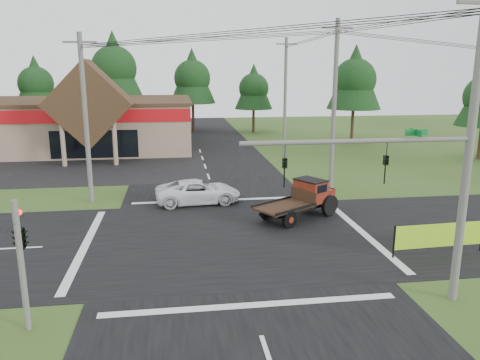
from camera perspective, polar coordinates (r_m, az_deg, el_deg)
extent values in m
plane|color=#324B1A|center=(23.79, -1.37, -7.11)|extent=(120.00, 120.00, 0.00)
cube|color=black|center=(23.79, -1.37, -7.08)|extent=(12.00, 120.00, 0.02)
cube|color=black|center=(23.79, -1.37, -7.08)|extent=(120.00, 12.00, 0.02)
cube|color=black|center=(43.52, -23.09, 1.28)|extent=(28.00, 14.00, 0.02)
cube|color=gray|center=(54.17, -22.45, 6.19)|extent=(30.00, 15.00, 5.00)
cube|color=#362616|center=(53.96, -22.69, 8.88)|extent=(30.40, 15.40, 0.30)
cube|color=maroon|center=(46.78, -24.86, 6.96)|extent=(30.00, 0.12, 1.20)
cube|color=#362616|center=(44.39, -17.85, 8.83)|extent=(7.78, 4.00, 7.78)
cylinder|color=gray|center=(43.51, -20.77, 4.14)|extent=(0.40, 0.40, 4.00)
cylinder|color=gray|center=(42.75, -15.00, 4.41)|extent=(0.40, 0.40, 4.00)
cube|color=black|center=(45.76, -17.31, 4.19)|extent=(8.00, 0.08, 2.60)
cylinder|color=#595651|center=(18.39, 25.48, -3.16)|extent=(0.24, 0.24, 7.00)
cylinder|color=#595651|center=(16.01, 14.30, 4.62)|extent=(8.00, 0.16, 0.16)
imported|color=black|center=(16.58, 17.30, 1.20)|extent=(0.16, 0.20, 1.00)
imported|color=black|center=(15.43, 5.45, 0.88)|extent=(0.16, 0.20, 1.00)
cube|color=#0C6626|center=(16.83, 20.70, 5.44)|extent=(0.80, 0.04, 0.22)
cylinder|color=#595651|center=(16.64, -25.08, -9.55)|extent=(0.20, 0.20, 4.40)
imported|color=black|center=(16.33, -25.40, -4.41)|extent=(0.53, 2.48, 1.00)
sphere|color=#FF0C0C|center=(16.41, -25.32, -3.59)|extent=(0.18, 0.18, 0.18)
cylinder|color=#595651|center=(17.97, 26.12, 2.97)|extent=(0.30, 0.30, 11.00)
cylinder|color=#595651|center=(30.79, -18.30, 6.97)|extent=(0.30, 0.30, 10.50)
cube|color=#595651|center=(30.68, -18.95, 15.62)|extent=(2.00, 0.12, 0.12)
cylinder|color=#595651|center=(32.04, 11.38, 8.51)|extent=(0.30, 0.30, 11.50)
cube|color=#595651|center=(32.04, 11.82, 17.72)|extent=(2.00, 0.12, 0.12)
cylinder|color=#595651|center=(45.47, 5.52, 9.87)|extent=(0.30, 0.30, 11.20)
cube|color=#595651|center=(45.44, 5.67, 16.18)|extent=(2.00, 0.12, 0.12)
cylinder|color=#332316|center=(66.81, -23.25, 6.65)|extent=(0.36, 0.36, 3.50)
cone|color=#133315|center=(66.50, -23.65, 10.96)|extent=(5.60, 5.60, 6.60)
sphere|color=#133315|center=(66.51, -23.62, 10.71)|extent=(4.40, 4.40, 4.40)
cylinder|color=#332316|center=(63.87, -14.77, 7.50)|extent=(0.36, 0.36, 4.55)
cone|color=#133315|center=(63.59, -15.13, 13.39)|extent=(7.28, 7.28, 8.58)
sphere|color=#133315|center=(63.59, -15.11, 13.04)|extent=(5.72, 5.72, 5.72)
cylinder|color=#332316|center=(64.52, -5.73, 7.61)|extent=(0.36, 0.36, 3.85)
cone|color=#133315|center=(64.20, -5.85, 12.55)|extent=(6.16, 6.16, 7.26)
sphere|color=#133315|center=(64.21, -5.84, 12.25)|extent=(4.84, 4.84, 4.84)
cylinder|color=#332316|center=(63.39, 1.66, 7.25)|extent=(0.36, 0.36, 3.15)
cone|color=#133315|center=(63.07, 1.68, 11.36)|extent=(5.04, 5.04, 5.94)
sphere|color=#133315|center=(63.08, 1.68, 11.12)|extent=(3.96, 3.96, 3.96)
cylinder|color=#332316|center=(56.41, 13.52, 6.49)|extent=(0.36, 0.36, 3.85)
cone|color=#133315|center=(56.05, 13.84, 12.13)|extent=(6.16, 6.16, 7.26)
sphere|color=#133315|center=(56.05, 13.82, 11.79)|extent=(4.84, 4.84, 4.84)
cylinder|color=#332316|center=(49.71, 27.23, 4.09)|extent=(0.36, 0.36, 3.15)
imported|color=white|center=(29.80, -5.12, -1.42)|extent=(5.56, 2.93, 1.49)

